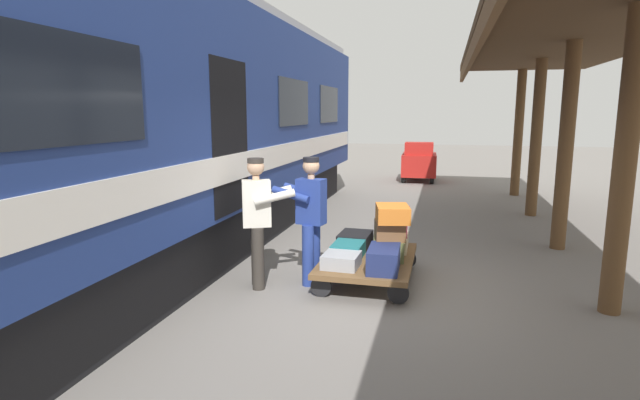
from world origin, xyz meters
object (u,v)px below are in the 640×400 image
Objects in this scene: suitcase_red_plastic at (394,214)px; porter_by_door at (258,218)px; suitcase_olive_duffel at (388,249)px; suitcase_burgundy_valise at (395,228)px; train_car at (130,128)px; suitcase_black_hardshell at (355,240)px; baggage_tug at (419,162)px; suitcase_teal_softside at (349,249)px; suitcase_orange_carryall at (393,214)px; luggage_cart at (368,261)px; porter_in_overalls at (310,216)px; suitcase_gray_aluminum at (341,260)px; suitcase_navy_fabric at (384,259)px; suitcase_brown_leather at (390,230)px; suitcase_cream_canvas at (392,242)px.

porter_by_door reaches higher than suitcase_red_plastic.
suitcase_olive_duffel is 0.54m from suitcase_burgundy_valise.
suitcase_black_hardshell is at bearing -163.31° from train_car.
suitcase_teal_softside is at bearing 87.75° from baggage_tug.
suitcase_red_plastic is at bearing -87.04° from suitcase_orange_carryall.
luggage_cart is 3.74× the size of suitcase_burgundy_valise.
suitcase_orange_carryall is at bearing -163.04° from porter_by_door.
suitcase_burgundy_valise is 0.19m from suitcase_red_plastic.
porter_by_door reaches higher than suitcase_black_hardshell.
suitcase_burgundy_valise is 1.13× the size of suitcase_red_plastic.
suitcase_burgundy_valise is 0.29× the size of porter_in_overalls.
luggage_cart is 3.80× the size of suitcase_olive_duffel.
porter_in_overalls is (0.48, -0.24, 0.51)m from suitcase_gray_aluminum.
porter_by_door reaches higher than suitcase_navy_fabric.
porter_in_overalls reaches higher than suitcase_burgundy_valise.
suitcase_red_plastic reaches higher than luggage_cart.
suitcase_teal_softside is 0.34× the size of porter_in_overalls.
suitcase_brown_leather reaches higher than suitcase_black_hardshell.
suitcase_teal_softside is 1.21× the size of suitcase_burgundy_valise.
suitcase_burgundy_valise reaches higher than suitcase_cream_canvas.
porter_in_overalls reaches higher than suitcase_black_hardshell.
train_car is 26.81× the size of suitcase_cream_canvas.
suitcase_orange_carryall reaches higher than suitcase_navy_fabric.
suitcase_black_hardshell is 0.34× the size of porter_in_overalls.
suitcase_black_hardshell is 1.00m from suitcase_gray_aluminum.
suitcase_olive_duffel is (0.00, 0.50, 0.03)m from suitcase_cream_canvas.
suitcase_red_plastic is 0.25× the size of baggage_tug.
porter_by_door is (0.61, 0.30, 0.00)m from porter_in_overalls.
suitcase_black_hardshell is 1.33× the size of suitcase_red_plastic.
suitcase_cream_canvas is at bearing -146.81° from porter_by_door.
porter_in_overalls reaches higher than suitcase_red_plastic.
suitcase_olive_duffel is 0.91× the size of suitcase_orange_carryall.
suitcase_orange_carryall is at bearing 92.09° from suitcase_burgundy_valise.
train_car reaches higher than suitcase_orange_carryall.
suitcase_gray_aluminum is at bearing 37.32° from suitcase_orange_carryall.
porter_in_overalls is (1.02, 0.26, 0.46)m from suitcase_olive_duffel.
suitcase_gray_aluminum is 0.87× the size of suitcase_orange_carryall.
suitcase_olive_duffel is at bearing -90.00° from suitcase_navy_fabric.
train_car is 3.89m from suitcase_navy_fabric.
baggage_tug is (-0.41, -10.80, 0.21)m from suitcase_gray_aluminum.
suitcase_cream_canvas is at bearing 180.00° from suitcase_black_hardshell.
train_car is at bearing 14.24° from suitcase_burgundy_valise.
suitcase_cream_canvas is 0.74m from suitcase_teal_softside.
suitcase_brown_leather is 0.78× the size of suitcase_burgundy_valise.
porter_by_door is (1.36, 0.56, 0.64)m from luggage_cart.
suitcase_orange_carryall reaches higher than suitcase_burgundy_valise.
suitcase_teal_softside is 0.34× the size of porter_by_door.
baggage_tug reaches higher than suitcase_red_plastic.
luggage_cart is 3.99× the size of suitcase_gray_aluminum.
train_car is 43.08× the size of suitcase_brown_leather.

